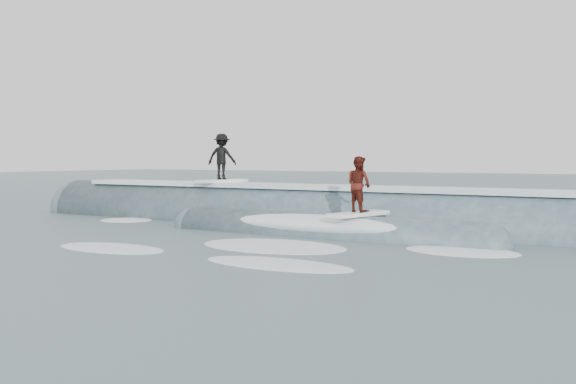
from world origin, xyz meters
The scene contains 6 objects.
ground centered at (0.00, 0.00, 0.00)m, with size 160.00×160.00×0.00m, color #374C51.
breaking_wave centered at (0.25, 3.63, 0.04)m, with size 23.15×4.01×2.45m.
surfer_black centered at (-3.28, 3.93, 2.09)m, with size 1.13×2.06×1.67m.
surfer_red centered at (2.93, 1.73, 1.32)m, with size 1.00×2.07×1.57m.
whitewater centered at (1.26, -1.14, 0.00)m, with size 13.95×6.62×0.10m.
far_swells centered at (-1.38, 17.65, 0.00)m, with size 36.47×8.65×0.80m.
Camera 1 is at (10.16, -13.61, 2.12)m, focal length 40.00 mm.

